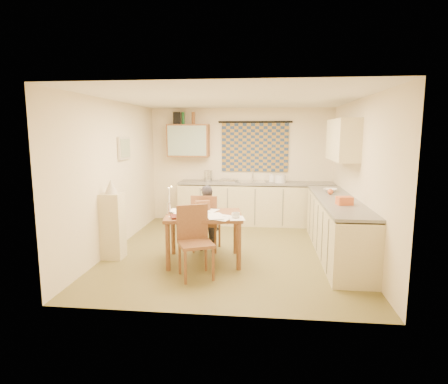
# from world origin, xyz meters

# --- Properties ---
(floor) EXTENTS (4.00, 4.50, 0.02)m
(floor) POSITION_xyz_m (0.00, 0.00, -0.01)
(floor) COLOR brown
(floor) RESTS_ON ground
(ceiling) EXTENTS (4.00, 4.50, 0.02)m
(ceiling) POSITION_xyz_m (0.00, 0.00, 2.51)
(ceiling) COLOR white
(ceiling) RESTS_ON floor
(wall_back) EXTENTS (4.00, 0.02, 2.50)m
(wall_back) POSITION_xyz_m (0.00, 2.26, 1.25)
(wall_back) COLOR #F4E4BE
(wall_back) RESTS_ON floor
(wall_front) EXTENTS (4.00, 0.02, 2.50)m
(wall_front) POSITION_xyz_m (0.00, -2.26, 1.25)
(wall_front) COLOR #F4E4BE
(wall_front) RESTS_ON floor
(wall_left) EXTENTS (0.02, 4.50, 2.50)m
(wall_left) POSITION_xyz_m (-2.01, 0.00, 1.25)
(wall_left) COLOR #F4E4BE
(wall_left) RESTS_ON floor
(wall_right) EXTENTS (0.02, 4.50, 2.50)m
(wall_right) POSITION_xyz_m (2.01, 0.00, 1.25)
(wall_right) COLOR #F4E4BE
(wall_right) RESTS_ON floor
(window_blind) EXTENTS (1.45, 0.03, 1.05)m
(window_blind) POSITION_xyz_m (0.30, 2.22, 1.65)
(window_blind) COLOR navy
(window_blind) RESTS_ON wall_back
(curtain_rod) EXTENTS (1.60, 0.04, 0.04)m
(curtain_rod) POSITION_xyz_m (0.30, 2.20, 2.20)
(curtain_rod) COLOR black
(curtain_rod) RESTS_ON wall_back
(wall_cabinet) EXTENTS (0.90, 0.34, 0.70)m
(wall_cabinet) POSITION_xyz_m (-1.15, 2.08, 1.80)
(wall_cabinet) COLOR brown
(wall_cabinet) RESTS_ON wall_back
(wall_cabinet_glass) EXTENTS (0.84, 0.02, 0.64)m
(wall_cabinet_glass) POSITION_xyz_m (-1.15, 1.91, 1.80)
(wall_cabinet_glass) COLOR #99B2A5
(wall_cabinet_glass) RESTS_ON wall_back
(upper_cabinet_right) EXTENTS (0.34, 1.30, 0.70)m
(upper_cabinet_right) POSITION_xyz_m (1.83, 0.55, 1.85)
(upper_cabinet_right) COLOR beige
(upper_cabinet_right) RESTS_ON wall_right
(framed_print) EXTENTS (0.04, 0.50, 0.40)m
(framed_print) POSITION_xyz_m (-1.97, 0.40, 1.70)
(framed_print) COLOR beige
(framed_print) RESTS_ON wall_left
(print_canvas) EXTENTS (0.01, 0.42, 0.32)m
(print_canvas) POSITION_xyz_m (-1.95, 0.40, 1.70)
(print_canvas) COLOR beige
(print_canvas) RESTS_ON wall_left
(counter_back) EXTENTS (3.30, 0.62, 0.92)m
(counter_back) POSITION_xyz_m (0.33, 1.95, 0.45)
(counter_back) COLOR beige
(counter_back) RESTS_ON floor
(counter_right) EXTENTS (0.62, 2.95, 0.92)m
(counter_right) POSITION_xyz_m (1.70, 0.04, 0.45)
(counter_right) COLOR beige
(counter_right) RESTS_ON floor
(stove) EXTENTS (0.55, 0.55, 0.86)m
(stove) POSITION_xyz_m (1.70, -0.84, 0.43)
(stove) COLOR white
(stove) RESTS_ON floor
(sink) EXTENTS (0.61, 0.52, 0.10)m
(sink) POSITION_xyz_m (0.26, 1.95, 0.88)
(sink) COLOR silver
(sink) RESTS_ON counter_back
(tap) EXTENTS (0.03, 0.03, 0.28)m
(tap) POSITION_xyz_m (0.27, 2.13, 1.06)
(tap) COLOR silver
(tap) RESTS_ON counter_back
(dish_rack) EXTENTS (0.39, 0.35, 0.06)m
(dish_rack) POSITION_xyz_m (-0.25, 1.95, 0.95)
(dish_rack) COLOR silver
(dish_rack) RESTS_ON counter_back
(kettle) EXTENTS (0.21, 0.21, 0.24)m
(kettle) POSITION_xyz_m (-0.70, 1.95, 1.04)
(kettle) COLOR silver
(kettle) RESTS_ON counter_back
(mixing_bowl) EXTENTS (0.29, 0.29, 0.16)m
(mixing_bowl) POSITION_xyz_m (0.85, 1.95, 1.00)
(mixing_bowl) COLOR white
(mixing_bowl) RESTS_ON counter_back
(soap_bottle) EXTENTS (0.11, 0.12, 0.21)m
(soap_bottle) POSITION_xyz_m (0.67, 2.00, 1.02)
(soap_bottle) COLOR white
(soap_bottle) RESTS_ON counter_back
(bowl) EXTENTS (0.37, 0.37, 0.06)m
(bowl) POSITION_xyz_m (1.70, 0.76, 0.95)
(bowl) COLOR white
(bowl) RESTS_ON counter_right
(orange_bag) EXTENTS (0.25, 0.20, 0.12)m
(orange_bag) POSITION_xyz_m (1.70, -0.46, 0.98)
(orange_bag) COLOR #D3622F
(orange_bag) RESTS_ON counter_right
(fruit_orange) EXTENTS (0.10, 0.10, 0.10)m
(fruit_orange) POSITION_xyz_m (1.65, 0.45, 0.97)
(fruit_orange) COLOR #D3622F
(fruit_orange) RESTS_ON counter_right
(speaker) EXTENTS (0.20, 0.23, 0.26)m
(speaker) POSITION_xyz_m (-1.40, 2.08, 2.28)
(speaker) COLOR black
(speaker) RESTS_ON wall_cabinet
(bottle_green) EXTENTS (0.09, 0.09, 0.26)m
(bottle_green) POSITION_xyz_m (-1.26, 2.08, 2.28)
(bottle_green) COLOR #195926
(bottle_green) RESTS_ON wall_cabinet
(bottle_brown) EXTENTS (0.09, 0.09, 0.26)m
(bottle_brown) POSITION_xyz_m (-1.03, 2.08, 2.28)
(bottle_brown) COLOR brown
(bottle_brown) RESTS_ON wall_cabinet
(dining_table) EXTENTS (1.25, 1.02, 0.75)m
(dining_table) POSITION_xyz_m (-0.39, -0.56, 0.38)
(dining_table) COLOR brown
(dining_table) RESTS_ON floor
(chair_far) EXTENTS (0.46, 0.46, 0.96)m
(chair_far) POSITION_xyz_m (-0.44, 0.02, 0.30)
(chair_far) COLOR brown
(chair_far) RESTS_ON floor
(chair_near) EXTENTS (0.59, 0.59, 0.98)m
(chair_near) POSITION_xyz_m (-0.40, -1.19, 0.30)
(chair_near) COLOR brown
(chair_near) RESTS_ON floor
(person) EXTENTS (0.42, 0.29, 1.12)m
(person) POSITION_xyz_m (-0.43, -0.01, 0.56)
(person) COLOR black
(person) RESTS_ON floor
(shelf_stand) EXTENTS (0.32, 0.30, 1.04)m
(shelf_stand) POSITION_xyz_m (-1.84, -0.55, 0.52)
(shelf_stand) COLOR beige
(shelf_stand) RESTS_ON floor
(lampshade) EXTENTS (0.20, 0.20, 0.22)m
(lampshade) POSITION_xyz_m (-1.84, -0.55, 1.15)
(lampshade) COLOR beige
(lampshade) RESTS_ON shelf_stand
(letter_rack) EXTENTS (0.24, 0.18, 0.16)m
(letter_rack) POSITION_xyz_m (-0.44, -0.31, 0.83)
(letter_rack) COLOR brown
(letter_rack) RESTS_ON dining_table
(mug) EXTENTS (0.22, 0.22, 0.09)m
(mug) POSITION_xyz_m (0.12, -0.83, 0.80)
(mug) COLOR white
(mug) RESTS_ON dining_table
(magazine) EXTENTS (0.37, 0.40, 0.03)m
(magazine) POSITION_xyz_m (-0.83, -0.86, 0.76)
(magazine) COLOR maroon
(magazine) RESTS_ON dining_table
(book) EXTENTS (0.26, 0.30, 0.02)m
(book) POSITION_xyz_m (-0.75, -0.69, 0.76)
(book) COLOR #D3622F
(book) RESTS_ON dining_table
(orange_box) EXTENTS (0.13, 0.10, 0.04)m
(orange_box) POSITION_xyz_m (-0.67, -0.91, 0.77)
(orange_box) COLOR #D3622F
(orange_box) RESTS_ON dining_table
(eyeglasses) EXTENTS (0.14, 0.10, 0.02)m
(eyeglasses) POSITION_xyz_m (-0.20, -0.82, 0.76)
(eyeglasses) COLOR black
(eyeglasses) RESTS_ON dining_table
(candle_holder) EXTENTS (0.06, 0.06, 0.18)m
(candle_holder) POSITION_xyz_m (-0.92, -0.60, 0.84)
(candle_holder) COLOR silver
(candle_holder) RESTS_ON dining_table
(candle) EXTENTS (0.03, 0.03, 0.22)m
(candle) POSITION_xyz_m (-0.92, -0.57, 1.04)
(candle) COLOR white
(candle) RESTS_ON dining_table
(candle_flame) EXTENTS (0.02, 0.02, 0.02)m
(candle_flame) POSITION_xyz_m (-0.88, -0.56, 1.16)
(candle_flame) COLOR #FFCC66
(candle_flame) RESTS_ON dining_table
(papers) EXTENTS (1.22, 0.86, 0.02)m
(papers) POSITION_xyz_m (-0.37, -0.63, 0.76)
(papers) COLOR white
(papers) RESTS_ON dining_table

